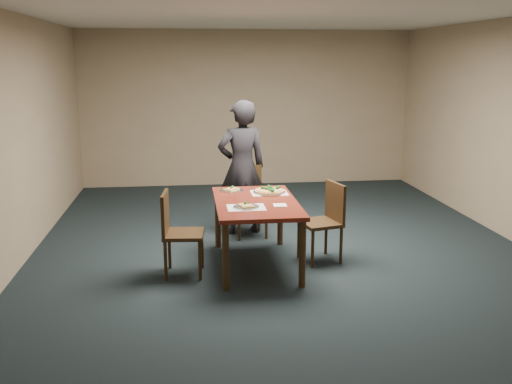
{
  "coord_description": "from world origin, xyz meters",
  "views": [
    {
      "loc": [
        -1.11,
        -6.41,
        2.28
      ],
      "look_at": [
        -0.37,
        -0.34,
        0.85
      ],
      "focal_mm": 40.0,
      "sensor_mm": 36.0,
      "label": 1
    }
  ],
  "objects": [
    {
      "name": "placemat_main",
      "position": [
        -0.17,
        0.02,
        0.75
      ],
      "size": [
        0.42,
        0.32,
        0.0
      ],
      "primitive_type": "cube",
      "color": "white",
      "rests_on": "dining_table"
    },
    {
      "name": "ground",
      "position": [
        0.0,
        0.0,
        0.0
      ],
      "size": [
        8.0,
        8.0,
        0.0
      ],
      "primitive_type": "plane",
      "color": "black",
      "rests_on": "ground"
    },
    {
      "name": "placemat_near",
      "position": [
        -0.51,
        -0.62,
        0.75
      ],
      "size": [
        0.4,
        0.3,
        0.0
      ],
      "primitive_type": "cube",
      "color": "white",
      "rests_on": "dining_table"
    },
    {
      "name": "dining_table",
      "position": [
        -0.37,
        -0.34,
        0.66
      ],
      "size": [
        0.9,
        1.5,
        0.75
      ],
      "color": "#571911",
      "rests_on": "ground"
    },
    {
      "name": "slice_plate_far",
      "position": [
        -0.6,
        0.19,
        0.76
      ],
      "size": [
        0.28,
        0.28,
        0.06
      ],
      "color": "silver",
      "rests_on": "dining_table"
    },
    {
      "name": "chair_right",
      "position": [
        0.45,
        -0.27,
        0.52
      ],
      "size": [
        0.51,
        0.51,
        0.91
      ],
      "rotation": [
        0.0,
        0.0,
        -1.32
      ],
      "color": "black",
      "rests_on": "ground"
    },
    {
      "name": "slice_plate_near",
      "position": [
        -0.51,
        -0.62,
        0.76
      ],
      "size": [
        0.28,
        0.28,
        0.06
      ],
      "color": "silver",
      "rests_on": "dining_table"
    },
    {
      "name": "diner",
      "position": [
        -0.4,
        0.93,
        0.89
      ],
      "size": [
        0.71,
        0.54,
        1.77
      ],
      "primitive_type": "imported",
      "rotation": [
        0.0,
        0.0,
        3.33
      ],
      "color": "black",
      "rests_on": "ground"
    },
    {
      "name": "napkin",
      "position": [
        -0.14,
        -0.57,
        0.75
      ],
      "size": [
        0.15,
        0.15,
        0.01
      ],
      "primitive_type": "cube",
      "rotation": [
        0.0,
        0.0,
        -0.06
      ],
      "color": "white",
      "rests_on": "dining_table"
    },
    {
      "name": "pizza_pan",
      "position": [
        -0.17,
        0.02,
        0.78
      ],
      "size": [
        0.38,
        0.38,
        0.08
      ],
      "color": "silver",
      "rests_on": "dining_table"
    },
    {
      "name": "chair_far",
      "position": [
        -0.33,
        0.84,
        0.52
      ],
      "size": [
        0.47,
        0.47,
        0.91
      ],
      "rotation": [
        0.0,
        0.0,
        0.13
      ],
      "color": "black",
      "rests_on": "ground"
    },
    {
      "name": "room_shell",
      "position": [
        0.0,
        0.0,
        1.74
      ],
      "size": [
        8.0,
        8.0,
        8.0
      ],
      "color": "tan",
      "rests_on": "ground"
    },
    {
      "name": "chair_left",
      "position": [
        -1.25,
        -0.52,
        0.52
      ],
      "size": [
        0.46,
        0.46,
        0.91
      ],
      "rotation": [
        0.0,
        0.0,
        1.48
      ],
      "color": "black",
      "rests_on": "ground"
    }
  ]
}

